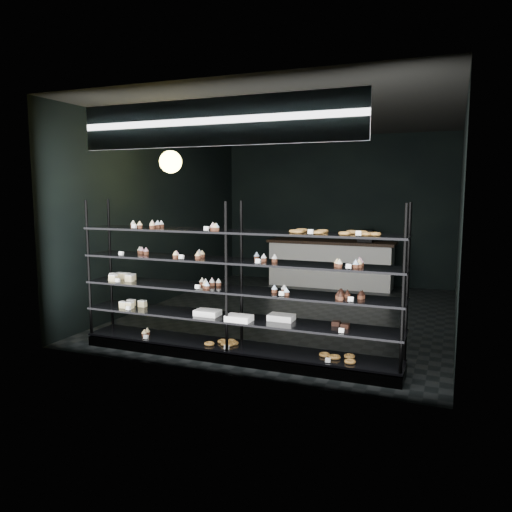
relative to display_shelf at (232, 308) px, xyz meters
The scene contains 5 objects.
room 2.64m from the display_shelf, 89.73° to the left, with size 5.01×6.01×3.20m.
display_shelf is the anchor object (origin of this frame).
signage 2.17m from the display_shelf, 88.63° to the right, with size 3.30×0.05×0.50m.
pendant_lamp 2.62m from the display_shelf, 143.18° to the left, with size 0.33×0.33×0.89m.
service_counter 4.95m from the display_shelf, 89.49° to the left, with size 2.66×0.65×1.23m.
Camera 1 is at (2.43, -7.80, 2.03)m, focal length 35.00 mm.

